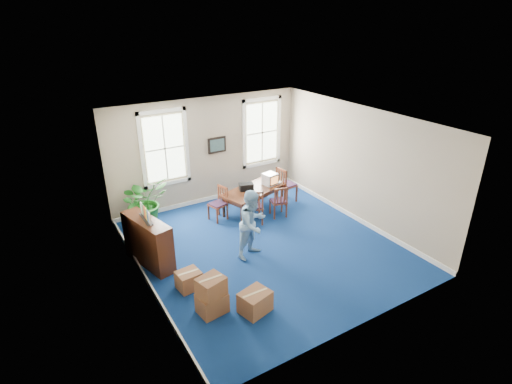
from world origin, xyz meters
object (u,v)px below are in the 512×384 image
credenza (148,241)px  cardboard_boxes (219,288)px  crt_tv (270,179)px  conference_table (254,199)px  chair_near_left (254,206)px  man (253,224)px  potted_plant (145,201)px

credenza → cardboard_boxes: bearing=-85.8°
crt_tv → conference_table: bearing=173.9°
chair_near_left → cardboard_boxes: chair_near_left is taller
chair_near_left → cardboard_boxes: (-2.36, -2.62, -0.10)m
chair_near_left → cardboard_boxes: bearing=67.2°
conference_table → credenza: size_ratio=1.33×
cardboard_boxes → conference_table: bearing=50.0°
conference_table → man: bearing=-139.2°
man → potted_plant: bearing=102.0°
credenza → potted_plant: (0.50, 1.87, 0.12)m
crt_tv → potted_plant: bearing=158.5°
crt_tv → chair_near_left: (-1.00, -0.73, -0.34)m
man → potted_plant: man is taller
cardboard_boxes → chair_near_left: bearing=48.0°
credenza → crt_tv: bearing=1.7°
credenza → conference_table: bearing=3.6°
cardboard_boxes → man: bearing=39.3°
man → credenza: man is taller
chair_near_left → potted_plant: (-2.59, 1.42, 0.19)m
credenza → potted_plant: 1.94m
crt_tv → chair_near_left: size_ratio=0.40×
chair_near_left → man: bearing=77.7°
man → credenza: size_ratio=1.12×
conference_table → chair_near_left: 0.81m
conference_table → man: size_ratio=1.18×
man → cardboard_boxes: (-1.51, -1.24, -0.43)m
conference_table → chair_near_left: bearing=-138.9°
chair_near_left → potted_plant: 2.96m
crt_tv → man: 2.80m
credenza → potted_plant: size_ratio=1.06×
man → crt_tv: bearing=29.0°
potted_plant → cardboard_boxes: size_ratio=0.97×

